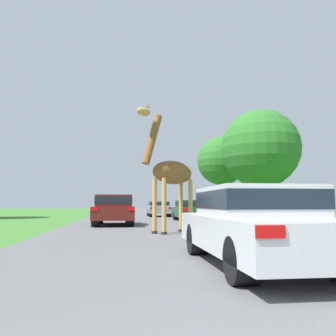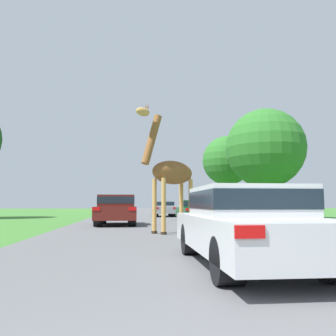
{
  "view_description": "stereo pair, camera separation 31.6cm",
  "coord_description": "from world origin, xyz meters",
  "px_view_note": "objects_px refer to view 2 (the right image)",
  "views": [
    {
      "loc": [
        -1.2,
        -0.89,
        1.06
      ],
      "look_at": [
        0.43,
        12.03,
        2.37
      ],
      "focal_mm": 38.0,
      "sensor_mm": 36.0,
      "label": 1
    },
    {
      "loc": [
        -0.89,
        -0.93,
        1.06
      ],
      "look_at": [
        0.43,
        12.03,
        2.37
      ],
      "focal_mm": 38.0,
      "sensor_mm": 36.0,
      "label": 2
    }
  ],
  "objects_px": {
    "car_queue_right": "(116,209)",
    "tree_right_cluster": "(265,148)",
    "giraffe_near_road": "(170,173)",
    "tree_left_edge": "(227,161)",
    "car_far_ahead": "(164,208)",
    "car_lead_maroon": "(246,223)",
    "car_queue_left": "(194,210)"
  },
  "relations": [
    {
      "from": "giraffe_near_road",
      "to": "car_queue_right",
      "type": "xyz_separation_m",
      "value": [
        -2.15,
        5.3,
        -1.38
      ]
    },
    {
      "from": "car_queue_right",
      "to": "car_far_ahead",
      "type": "bearing_deg",
      "value": 73.55
    },
    {
      "from": "car_queue_left",
      "to": "car_queue_right",
      "type": "bearing_deg",
      "value": -140.64
    },
    {
      "from": "car_lead_maroon",
      "to": "tree_left_edge",
      "type": "distance_m",
      "value": 27.32
    },
    {
      "from": "giraffe_near_road",
      "to": "car_queue_right",
      "type": "bearing_deg",
      "value": -12.21
    },
    {
      "from": "car_lead_maroon",
      "to": "tree_left_edge",
      "type": "bearing_deg",
      "value": 75.3
    },
    {
      "from": "car_lead_maroon",
      "to": "car_queue_left",
      "type": "relative_size",
      "value": 1.05
    },
    {
      "from": "car_queue_left",
      "to": "car_far_ahead",
      "type": "xyz_separation_m",
      "value": [
        -1.24,
        7.78,
        0.01
      ]
    },
    {
      "from": "car_lead_maroon",
      "to": "car_far_ahead",
      "type": "bearing_deg",
      "value": 88.36
    },
    {
      "from": "car_queue_left",
      "to": "car_far_ahead",
      "type": "height_order",
      "value": "car_far_ahead"
    },
    {
      "from": "car_lead_maroon",
      "to": "car_queue_right",
      "type": "distance_m",
      "value": 12.42
    },
    {
      "from": "car_queue_right",
      "to": "tree_left_edge",
      "type": "relative_size",
      "value": 0.57
    },
    {
      "from": "car_queue_right",
      "to": "tree_right_cluster",
      "type": "relative_size",
      "value": 0.52
    },
    {
      "from": "car_far_ahead",
      "to": "car_lead_maroon",
      "type": "bearing_deg",
      "value": -91.64
    },
    {
      "from": "giraffe_near_road",
      "to": "car_lead_maroon",
      "type": "height_order",
      "value": "giraffe_near_road"
    },
    {
      "from": "giraffe_near_road",
      "to": "tree_left_edge",
      "type": "height_order",
      "value": "tree_left_edge"
    },
    {
      "from": "tree_right_cluster",
      "to": "car_far_ahead",
      "type": "bearing_deg",
      "value": 143.55
    },
    {
      "from": "car_queue_right",
      "to": "car_lead_maroon",
      "type": "bearing_deg",
      "value": -77.22
    },
    {
      "from": "car_lead_maroon",
      "to": "tree_right_cluster",
      "type": "bearing_deg",
      "value": 67.65
    },
    {
      "from": "car_queue_left",
      "to": "car_far_ahead",
      "type": "relative_size",
      "value": 1.11
    },
    {
      "from": "car_queue_right",
      "to": "car_far_ahead",
      "type": "xyz_separation_m",
      "value": [
        3.43,
        11.61,
        -0.1
      ]
    },
    {
      "from": "car_lead_maroon",
      "to": "car_queue_left",
      "type": "bearing_deg",
      "value": 83.15
    },
    {
      "from": "car_lead_maroon",
      "to": "car_queue_right",
      "type": "relative_size",
      "value": 1.15
    },
    {
      "from": "tree_right_cluster",
      "to": "tree_left_edge",
      "type": "bearing_deg",
      "value": 96.04
    },
    {
      "from": "giraffe_near_road",
      "to": "car_queue_right",
      "type": "distance_m",
      "value": 5.88
    },
    {
      "from": "car_lead_maroon",
      "to": "car_queue_left",
      "type": "distance_m",
      "value": 16.05
    },
    {
      "from": "tree_left_edge",
      "to": "tree_right_cluster",
      "type": "distance_m",
      "value": 7.56
    },
    {
      "from": "car_queue_right",
      "to": "tree_right_cluster",
      "type": "bearing_deg",
      "value": 31.9
    },
    {
      "from": "car_lead_maroon",
      "to": "car_far_ahead",
      "type": "relative_size",
      "value": 1.17
    },
    {
      "from": "car_lead_maroon",
      "to": "car_far_ahead",
      "type": "height_order",
      "value": "car_lead_maroon"
    },
    {
      "from": "tree_left_edge",
      "to": "car_far_ahead",
      "type": "bearing_deg",
      "value": -158.94
    },
    {
      "from": "giraffe_near_road",
      "to": "car_queue_left",
      "type": "relative_size",
      "value": 1.0
    }
  ]
}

